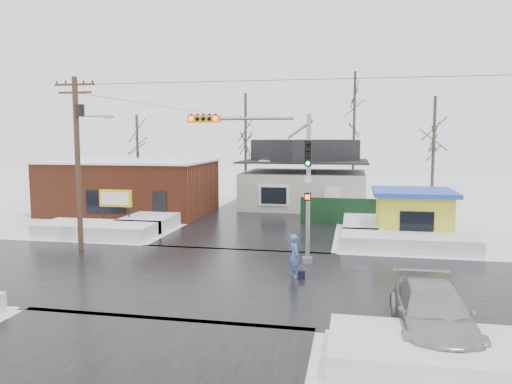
% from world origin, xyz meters
% --- Properties ---
extents(ground, '(120.00, 120.00, 0.00)m').
position_xyz_m(ground, '(0.00, 0.00, 0.00)').
color(ground, white).
rests_on(ground, ground).
extents(road_ns, '(10.00, 120.00, 0.02)m').
position_xyz_m(road_ns, '(0.00, 0.00, 0.01)').
color(road_ns, black).
rests_on(road_ns, ground).
extents(road_ew, '(120.00, 10.00, 0.02)m').
position_xyz_m(road_ew, '(0.00, 0.00, 0.01)').
color(road_ew, black).
rests_on(road_ew, ground).
extents(snowbank_nw, '(7.00, 3.00, 0.80)m').
position_xyz_m(snowbank_nw, '(-9.00, 7.00, 0.40)').
color(snowbank_nw, white).
rests_on(snowbank_nw, ground).
extents(snowbank_ne, '(7.00, 3.00, 0.80)m').
position_xyz_m(snowbank_ne, '(9.00, 7.00, 0.40)').
color(snowbank_ne, white).
rests_on(snowbank_ne, ground).
extents(snowbank_se, '(7.00, 3.00, 0.70)m').
position_xyz_m(snowbank_se, '(9.00, -7.00, 0.35)').
color(snowbank_se, white).
rests_on(snowbank_se, ground).
extents(snowbank_nside_w, '(3.00, 8.00, 0.80)m').
position_xyz_m(snowbank_nside_w, '(-7.00, 12.00, 0.40)').
color(snowbank_nside_w, white).
rests_on(snowbank_nside_w, ground).
extents(snowbank_nside_e, '(3.00, 8.00, 0.80)m').
position_xyz_m(snowbank_nside_e, '(7.00, 12.00, 0.40)').
color(snowbank_nside_e, white).
rests_on(snowbank_nside_e, ground).
extents(traffic_signal, '(6.05, 0.68, 7.00)m').
position_xyz_m(traffic_signal, '(2.43, 2.97, 4.54)').
color(traffic_signal, gray).
rests_on(traffic_signal, ground).
extents(utility_pole, '(3.15, 0.44, 9.00)m').
position_xyz_m(utility_pole, '(-7.93, 3.50, 5.11)').
color(utility_pole, '#382619').
rests_on(utility_pole, ground).
extents(brick_building, '(12.20, 8.20, 4.12)m').
position_xyz_m(brick_building, '(-11.00, 15.99, 2.08)').
color(brick_building, brown).
rests_on(brick_building, ground).
extents(marquee_sign, '(2.20, 0.21, 2.55)m').
position_xyz_m(marquee_sign, '(-9.00, 9.49, 1.92)').
color(marquee_sign, black).
rests_on(marquee_sign, ground).
extents(house, '(10.40, 8.40, 5.76)m').
position_xyz_m(house, '(2.00, 22.00, 2.62)').
color(house, beige).
rests_on(house, ground).
extents(kiosk, '(4.60, 4.60, 2.88)m').
position_xyz_m(kiosk, '(9.50, 9.99, 1.46)').
color(kiosk, gold).
rests_on(kiosk, ground).
extents(fence, '(8.00, 0.12, 1.80)m').
position_xyz_m(fence, '(6.50, 14.00, 0.90)').
color(fence, black).
rests_on(fence, ground).
extents(tree_far_left, '(3.00, 3.00, 10.00)m').
position_xyz_m(tree_far_left, '(-4.00, 26.00, 7.95)').
color(tree_far_left, '#332821').
rests_on(tree_far_left, ground).
extents(tree_far_mid, '(3.00, 3.00, 12.00)m').
position_xyz_m(tree_far_mid, '(6.00, 28.00, 9.54)').
color(tree_far_mid, '#332821').
rests_on(tree_far_mid, ground).
extents(tree_far_right, '(3.00, 3.00, 9.00)m').
position_xyz_m(tree_far_right, '(12.00, 20.00, 7.16)').
color(tree_far_right, '#332821').
rests_on(tree_far_right, ground).
extents(tree_far_west, '(3.00, 3.00, 8.00)m').
position_xyz_m(tree_far_west, '(-14.00, 24.00, 6.36)').
color(tree_far_west, '#332821').
rests_on(tree_far_west, ground).
extents(pedestrian, '(0.68, 0.80, 1.87)m').
position_xyz_m(pedestrian, '(3.68, 0.44, 0.93)').
color(pedestrian, '#4362BC').
rests_on(pedestrian, ground).
extents(car, '(2.31, 5.38, 1.54)m').
position_xyz_m(car, '(8.44, -5.19, 0.77)').
color(car, '#A0A1A7').
rests_on(car, ground).
extents(shopping_bag, '(0.30, 0.20, 0.35)m').
position_xyz_m(shopping_bag, '(4.00, 0.29, 0.17)').
color(shopping_bag, black).
rests_on(shopping_bag, ground).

